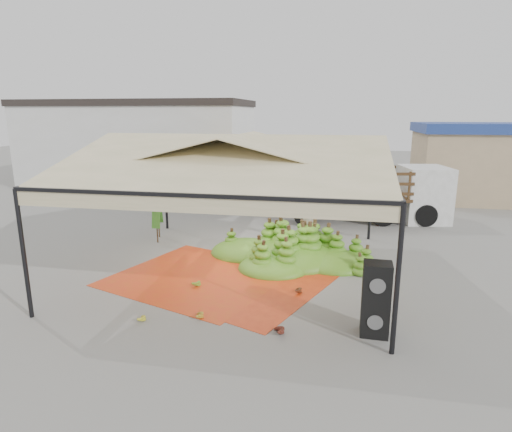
% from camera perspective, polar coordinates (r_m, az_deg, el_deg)
% --- Properties ---
extents(ground, '(90.00, 90.00, 0.00)m').
position_cam_1_polar(ground, '(13.05, -2.16, -7.03)').
color(ground, slate).
rests_on(ground, ground).
extents(canopy_tent, '(8.10, 8.10, 4.00)m').
position_cam_1_polar(canopy_tent, '(12.29, -2.29, 7.53)').
color(canopy_tent, black).
rests_on(canopy_tent, ground).
extents(building_white, '(14.30, 6.30, 5.40)m').
position_cam_1_polar(building_white, '(28.96, -15.39, 9.33)').
color(building_white, silver).
rests_on(building_white, ground).
extents(building_tan, '(6.30, 5.30, 4.10)m').
position_cam_1_polar(building_tan, '(26.01, 27.28, 6.49)').
color(building_tan, tan).
rests_on(building_tan, ground).
extents(tarp_left, '(5.61, 5.48, 0.01)m').
position_cam_1_polar(tarp_left, '(12.56, -7.57, -7.95)').
color(tarp_left, red).
rests_on(tarp_left, ground).
extents(tarp_right, '(5.15, 5.26, 0.01)m').
position_cam_1_polar(tarp_right, '(11.89, -1.52, -9.09)').
color(tarp_right, red).
rests_on(tarp_right, ground).
extents(banana_heap, '(6.35, 5.63, 1.17)m').
position_cam_1_polar(banana_heap, '(13.72, 4.67, -3.44)').
color(banana_heap, '#3C7C1A').
rests_on(banana_heap, ground).
extents(hand_yellow_a, '(0.53, 0.47, 0.20)m').
position_cam_1_polar(hand_yellow_a, '(10.14, -8.02, -12.81)').
color(hand_yellow_a, '#BE8E26').
rests_on(hand_yellow_a, ground).
extents(hand_yellow_b, '(0.45, 0.39, 0.18)m').
position_cam_1_polar(hand_yellow_b, '(10.29, -15.40, -12.85)').
color(hand_yellow_b, gold).
rests_on(hand_yellow_b, ground).
extents(hand_red_a, '(0.45, 0.37, 0.20)m').
position_cam_1_polar(hand_red_a, '(11.41, 5.24, -9.65)').
color(hand_red_a, '#582814').
rests_on(hand_red_a, ground).
extents(hand_red_b, '(0.61, 0.56, 0.23)m').
position_cam_1_polar(hand_red_b, '(9.40, 2.58, -14.85)').
color(hand_red_b, '#591914').
rests_on(hand_red_b, ground).
extents(hand_green, '(0.52, 0.45, 0.21)m').
position_cam_1_polar(hand_green, '(11.93, -8.25, -8.66)').
color(hand_green, '#5C811B').
rests_on(hand_green, ground).
extents(hanging_bunches, '(1.74, 0.24, 0.20)m').
position_cam_1_polar(hanging_bunches, '(12.20, -0.88, 4.27)').
color(hanging_bunches, '#387718').
rests_on(hanging_bunches, ground).
extents(speaker_stack, '(0.60, 0.52, 1.60)m').
position_cam_1_polar(speaker_stack, '(9.42, 15.68, -10.64)').
color(speaker_stack, black).
rests_on(speaker_stack, ground).
extents(banana_leaves, '(0.96, 1.36, 3.70)m').
position_cam_1_polar(banana_leaves, '(16.45, -12.77, -2.99)').
color(banana_leaves, '#2F6A1C').
rests_on(banana_leaves, ground).
extents(vendor, '(0.68, 0.47, 1.81)m').
position_cam_1_polar(vendor, '(15.47, 6.97, -0.33)').
color(vendor, gray).
rests_on(vendor, ground).
extents(truck_left, '(7.47, 2.78, 2.54)m').
position_cam_1_polar(truck_left, '(22.28, -1.68, 5.72)').
color(truck_left, '#51341B').
rests_on(truck_left, ground).
extents(truck_right, '(7.16, 3.48, 2.36)m').
position_cam_1_polar(truck_right, '(19.28, 15.22, 3.70)').
color(truck_right, '#462917').
rests_on(truck_right, ground).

